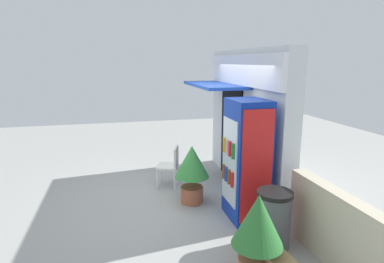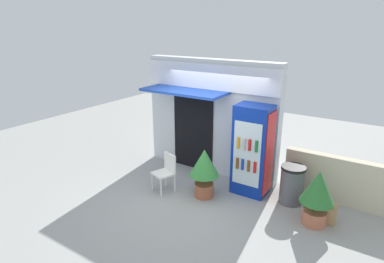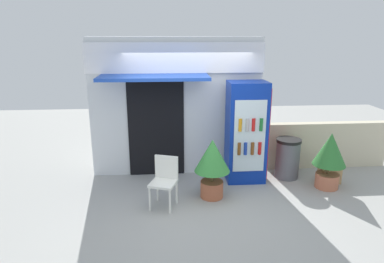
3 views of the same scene
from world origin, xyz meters
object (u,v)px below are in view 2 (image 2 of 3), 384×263
Objects in this scene: potted_plant_near_shop at (204,168)px; trash_bin at (292,184)px; plastic_chair at (166,170)px; cardboard_box at (326,213)px; potted_plant_curbside at (317,193)px; drink_cooler at (252,150)px.

potted_plant_near_shop reaches higher than trash_bin.
plastic_chair is 0.89m from potted_plant_near_shop.
potted_plant_near_shop reaches higher than cardboard_box.
potted_plant_curbside is 2.91× the size of cardboard_box.
potted_plant_curbside is (1.48, -0.49, -0.34)m from drink_cooler.
potted_plant_curbside reaches higher than cardboard_box.
potted_plant_near_shop is at bearing -174.26° from potted_plant_curbside.
cardboard_box is at bearing 11.94° from plastic_chair.
potted_plant_near_shop is 2.50m from cardboard_box.
cardboard_box is (1.64, -0.26, -0.82)m from drink_cooler.
potted_plant_near_shop is 1.33× the size of trash_bin.
trash_bin is at bearing 157.86° from cardboard_box.
potted_plant_curbside is 0.56m from cardboard_box.
drink_cooler reaches higher than plastic_chair.
potted_plant_curbside is 1.32× the size of trash_bin.
trash_bin is at bearing 21.81° from plastic_chair.
plastic_chair reaches higher than trash_bin.
drink_cooler is at bearing 30.59° from plastic_chair.
potted_plant_near_shop is at bearing 15.43° from plastic_chair.
trash_bin is (1.65, 0.76, -0.27)m from potted_plant_near_shop.
potted_plant_curbside is at bearing 8.43° from plastic_chair.
cardboard_box is (3.25, 0.69, -0.33)m from plastic_chair.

